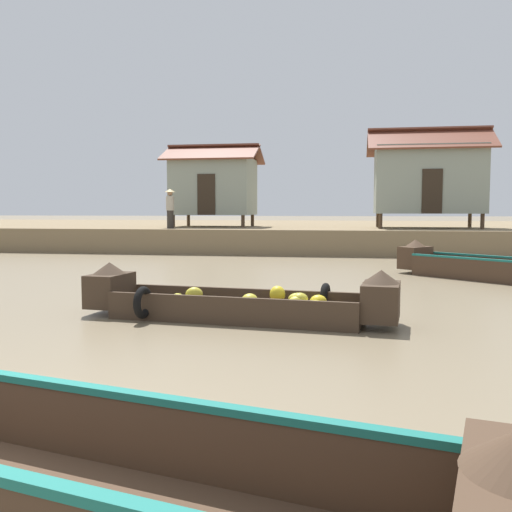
% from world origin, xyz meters
% --- Properties ---
extents(ground_plane, '(300.00, 300.00, 0.00)m').
position_xyz_m(ground_plane, '(0.00, 10.00, 0.00)').
color(ground_plane, '#7A6B51').
extents(riverbank_strip, '(160.00, 20.00, 1.01)m').
position_xyz_m(riverbank_strip, '(0.00, 28.72, 0.50)').
color(riverbank_strip, '#7F6B4C').
rests_on(riverbank_strip, ground).
extents(banana_boat, '(5.22, 1.50, 0.88)m').
position_xyz_m(banana_boat, '(1.26, 5.94, 0.30)').
color(banana_boat, '#3D2D21').
rests_on(banana_boat, ground).
extents(fishing_skiff_distant, '(3.85, 3.51, 0.94)m').
position_xyz_m(fishing_skiff_distant, '(6.24, 12.42, 0.35)').
color(fishing_skiff_distant, '#473323').
rests_on(fishing_skiff_distant, ground).
extents(stilt_house_left, '(4.30, 3.31, 3.78)m').
position_xyz_m(stilt_house_left, '(-3.31, 22.84, 2.92)').
color(stilt_house_left, '#4C3826').
rests_on(stilt_house_left, riverbank_strip).
extents(stilt_house_mid_left, '(5.12, 3.41, 4.27)m').
position_xyz_m(stilt_house_mid_left, '(6.20, 22.41, 3.12)').
color(stilt_house_mid_left, '#4C3826').
rests_on(stilt_house_mid_left, riverbank_strip).
extents(vendor_person, '(0.44, 0.44, 1.66)m').
position_xyz_m(vendor_person, '(-4.54, 20.09, 1.93)').
color(vendor_person, '#332D28').
rests_on(vendor_person, riverbank_strip).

